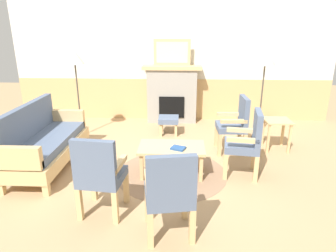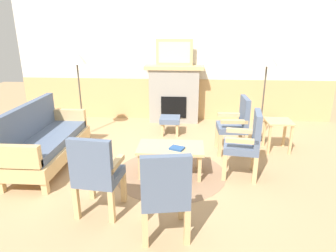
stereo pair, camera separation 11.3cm
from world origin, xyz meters
TOP-DOWN VIEW (x-y plane):
  - ground_plane at (0.00, 0.00)m, footprint 14.00×14.00m
  - wall_back at (0.00, 2.60)m, footprint 7.20×0.14m
  - fireplace at (0.00, 2.35)m, footprint 1.30×0.44m
  - framed_picture at (0.00, 2.35)m, footprint 0.80×0.04m
  - couch at (-1.88, -0.08)m, footprint 0.70×1.80m
  - coffee_table at (0.08, -0.24)m, footprint 0.96×0.56m
  - round_rug at (0.08, -0.24)m, footprint 1.65×1.65m
  - book_on_table at (0.18, -0.34)m, footprint 0.24×0.21m
  - footstool at (-0.04, 1.47)m, footprint 0.40×0.40m
  - armchair_near_fireplace at (1.15, 0.64)m, footprint 0.49×0.49m
  - armchair_by_window_left at (1.16, -0.22)m, footprint 0.54×0.54m
  - armchair_front_left at (-0.70, -1.29)m, footprint 0.53×0.53m
  - armchair_front_center at (0.11, -1.64)m, footprint 0.55×0.55m
  - side_table at (1.90, 0.78)m, footprint 0.44×0.44m
  - floor_lamp_by_couch at (-1.79, 1.30)m, footprint 0.36×0.36m
  - floor_lamp_by_chairs at (1.73, 1.30)m, footprint 0.36×0.36m

SIDE VIEW (x-z plane):
  - ground_plane at x=0.00m, z-range 0.00..0.00m
  - round_rug at x=0.08m, z-range 0.00..0.01m
  - footstool at x=-0.04m, z-range 0.10..0.46m
  - coffee_table at x=0.08m, z-range 0.17..0.61m
  - couch at x=-1.88m, z-range -0.09..0.89m
  - side_table at x=1.90m, z-range 0.16..0.71m
  - book_on_table at x=0.18m, z-range 0.44..0.47m
  - armchair_near_fireplace at x=1.15m, z-range 0.05..1.03m
  - armchair_by_window_left at x=1.16m, z-range 0.05..1.03m
  - armchair_front_left at x=-0.70m, z-range 0.05..1.03m
  - armchair_front_center at x=0.11m, z-range 0.05..1.03m
  - fireplace at x=0.00m, z-range 0.01..1.29m
  - wall_back at x=0.00m, z-range -0.04..2.66m
  - floor_lamp_by_couch at x=-1.79m, z-range 0.61..2.29m
  - floor_lamp_by_chairs at x=1.73m, z-range 0.61..2.29m
  - framed_picture at x=0.00m, z-range 1.28..1.84m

